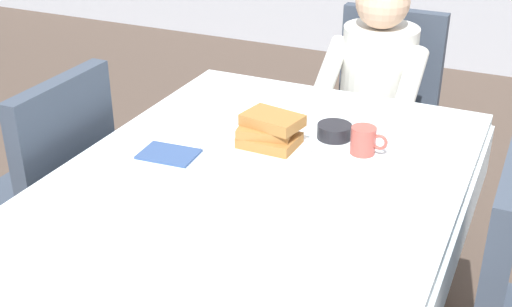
% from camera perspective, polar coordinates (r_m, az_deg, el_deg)
% --- Properties ---
extents(dining_table_main, '(1.12, 1.52, 0.74)m').
position_cam_1_polar(dining_table_main, '(1.94, -0.03, -4.48)').
color(dining_table_main, silver).
rests_on(dining_table_main, ground).
extents(chair_diner, '(0.44, 0.45, 0.93)m').
position_cam_1_polar(chair_diner, '(2.97, 10.60, 4.00)').
color(chair_diner, '#384251').
rests_on(chair_diner, ground).
extents(diner_person, '(0.40, 0.43, 1.12)m').
position_cam_1_polar(diner_person, '(2.78, 10.01, 5.51)').
color(diner_person, silver).
rests_on(diner_person, ground).
extents(chair_left_side, '(0.45, 0.44, 0.93)m').
position_cam_1_polar(chair_left_side, '(2.38, -17.14, -2.77)').
color(chair_left_side, '#384251').
rests_on(chair_left_side, ground).
extents(plate_breakfast, '(0.28, 0.28, 0.02)m').
position_cam_1_polar(plate_breakfast, '(2.06, 0.89, 0.56)').
color(plate_breakfast, white).
rests_on(plate_breakfast, dining_table_main).
extents(breakfast_stack, '(0.20, 0.16, 0.10)m').
position_cam_1_polar(breakfast_stack, '(2.04, 1.16, 1.98)').
color(breakfast_stack, '#A36B33').
rests_on(breakfast_stack, plate_breakfast).
extents(cup_coffee, '(0.11, 0.08, 0.08)m').
position_cam_1_polar(cup_coffee, '(2.05, 9.12, 1.09)').
color(cup_coffee, '#B24C42').
rests_on(cup_coffee, dining_table_main).
extents(bowl_butter, '(0.11, 0.11, 0.04)m').
position_cam_1_polar(bowl_butter, '(2.14, 6.65, 1.89)').
color(bowl_butter, black).
rests_on(bowl_butter, dining_table_main).
extents(syrup_pitcher, '(0.08, 0.08, 0.07)m').
position_cam_1_polar(syrup_pitcher, '(2.24, -3.92, 3.61)').
color(syrup_pitcher, silver).
rests_on(syrup_pitcher, dining_table_main).
extents(fork_left_of_plate, '(0.02, 0.18, 0.00)m').
position_cam_1_polar(fork_left_of_plate, '(2.12, -4.04, 1.15)').
color(fork_left_of_plate, silver).
rests_on(fork_left_of_plate, dining_table_main).
extents(knife_right_of_plate, '(0.02, 0.20, 0.00)m').
position_cam_1_polar(knife_right_of_plate, '(1.98, 5.68, -0.83)').
color(knife_right_of_plate, silver).
rests_on(knife_right_of_plate, dining_table_main).
extents(spoon_near_edge, '(0.15, 0.04, 0.00)m').
position_cam_1_polar(spoon_near_edge, '(1.79, -3.47, -4.01)').
color(spoon_near_edge, silver).
rests_on(spoon_near_edge, dining_table_main).
extents(napkin_folded, '(0.18, 0.13, 0.01)m').
position_cam_1_polar(napkin_folded, '(2.04, -7.39, -0.05)').
color(napkin_folded, '#334C7F').
rests_on(napkin_folded, dining_table_main).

